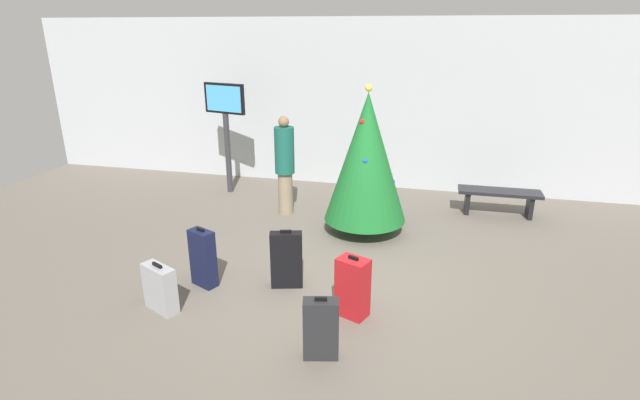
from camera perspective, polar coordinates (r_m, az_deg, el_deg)
The scene contains 11 objects.
ground_plane at distance 6.77m, azimuth 2.06°, elevation -9.55°, with size 16.00×16.00×0.00m, color #665E54.
back_wall at distance 10.44m, azimuth 7.16°, elevation 11.08°, with size 16.00×0.20×3.53m, color #B7BCC1.
holiday_tree at distance 7.91m, azimuth 5.54°, elevation 4.98°, with size 1.37×1.37×2.49m.
flight_info_kiosk at distance 10.11m, azimuth -11.15°, elevation 9.68°, with size 0.93×0.31×2.28m.
waiting_bench at distance 9.52m, azimuth 20.47°, elevation 0.39°, with size 1.48×0.44×0.48m.
traveller_0 at distance 8.85m, azimuth -4.21°, elevation 4.33°, with size 0.50×0.50×1.84m.
suitcase_0 at distance 6.31m, azimuth -18.45°, elevation -9.89°, with size 0.51×0.38×0.63m.
suitcase_1 at distance 5.20m, azimuth 0.10°, elevation -15.04°, with size 0.40×0.26×0.72m.
suitcase_2 at distance 6.67m, azimuth -13.71°, elevation -6.72°, with size 0.40×0.31×0.84m.
suitcase_3 at distance 6.47m, azimuth -4.00°, elevation -7.08°, with size 0.45×0.27×0.82m.
suitcase_4 at distance 5.87m, azimuth 3.89°, elevation -10.31°, with size 0.44×0.37×0.79m.
Camera 1 is at (1.14, -5.79, 3.31)m, focal length 26.98 mm.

